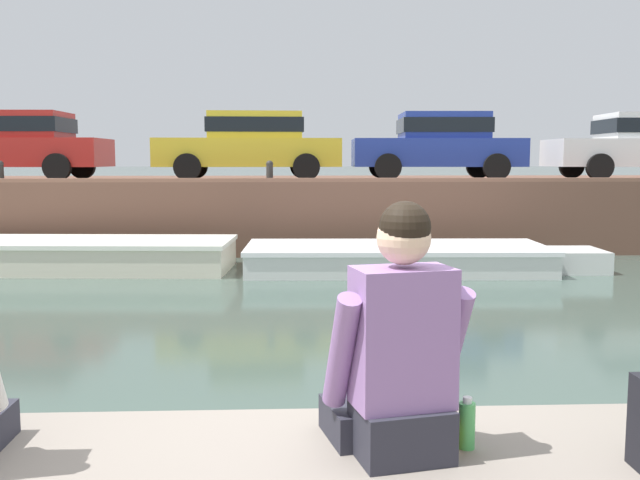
# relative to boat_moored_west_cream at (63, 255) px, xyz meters

# --- Properties ---
(ground_plane) EXTENTS (400.00, 400.00, 0.00)m
(ground_plane) POSITION_rel_boat_moored_west_cream_xyz_m (4.26, -4.31, -0.28)
(ground_plane) COLOR #42564C
(far_quay_wall) EXTENTS (60.00, 6.00, 1.57)m
(far_quay_wall) POSITION_rel_boat_moored_west_cream_xyz_m (4.26, 4.51, 0.50)
(far_quay_wall) COLOR brown
(far_quay_wall) RESTS_ON ground
(far_wall_coping) EXTENTS (60.00, 0.24, 0.08)m
(far_wall_coping) POSITION_rel_boat_moored_west_cream_xyz_m (4.26, 1.63, 1.33)
(far_wall_coping) COLOR brown
(far_wall_coping) RESTS_ON far_quay_wall
(boat_moored_west_cream) EXTENTS (6.82, 2.30, 0.57)m
(boat_moored_west_cream) POSITION_rel_boat_moored_west_cream_xyz_m (0.00, 0.00, 0.00)
(boat_moored_west_cream) COLOR silver
(boat_moored_west_cream) RESTS_ON ground
(boat_moored_central_white) EXTENTS (6.57, 2.35, 0.48)m
(boat_moored_central_white) POSITION_rel_boat_moored_west_cream_xyz_m (6.41, -0.38, -0.05)
(boat_moored_central_white) COLOR white
(boat_moored_central_white) RESTS_ON ground
(car_leftmost_red) EXTENTS (4.27, 2.02, 1.54)m
(car_leftmost_red) POSITION_rel_boat_moored_west_cream_xyz_m (-2.07, 3.46, 2.14)
(car_leftmost_red) COLOR #B2231E
(car_leftmost_red) RESTS_ON far_quay_wall
(car_left_inner_yellow) EXTENTS (4.26, 2.05, 1.54)m
(car_left_inner_yellow) POSITION_rel_boat_moored_west_cream_xyz_m (3.31, 3.47, 2.14)
(car_left_inner_yellow) COLOR yellow
(car_left_inner_yellow) RESTS_ON far_quay_wall
(car_centre_blue) EXTENTS (3.98, 2.11, 1.54)m
(car_centre_blue) POSITION_rel_boat_moored_west_cream_xyz_m (7.70, 3.46, 2.13)
(car_centre_blue) COLOR #233893
(car_centre_blue) RESTS_ON far_quay_wall
(mooring_bollard_west) EXTENTS (0.15, 0.15, 0.45)m
(mooring_bollard_west) POSITION_rel_boat_moored_west_cream_xyz_m (-1.75, 1.76, 1.53)
(mooring_bollard_west) COLOR #2D2B28
(mooring_bollard_west) RESTS_ON far_quay_wall
(mooring_bollard_mid) EXTENTS (0.15, 0.15, 0.45)m
(mooring_bollard_mid) POSITION_rel_boat_moored_west_cream_xyz_m (3.78, 1.76, 1.53)
(mooring_bollard_mid) COLOR #2D2B28
(mooring_bollard_mid) RESTS_ON far_quay_wall
(person_seated_right) EXTENTS (0.58, 0.59, 0.97)m
(person_seated_right) POSITION_rel_boat_moored_west_cream_xyz_m (4.58, -10.63, 1.01)
(person_seated_right) COLOR #282833
(person_seated_right) RESTS_ON near_quay
(bottle_drink) EXTENTS (0.06, 0.06, 0.20)m
(bottle_drink) POSITION_rel_boat_moored_west_cream_xyz_m (4.86, -10.61, 0.74)
(bottle_drink) COLOR #4CB259
(bottle_drink) RESTS_ON near_quay
(snack_bag) EXTENTS (0.18, 0.12, 0.10)m
(snack_bag) POSITION_rel_boat_moored_west_cream_xyz_m (4.71, -10.63, 0.69)
(snack_bag) COLOR orange
(snack_bag) RESTS_ON near_quay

